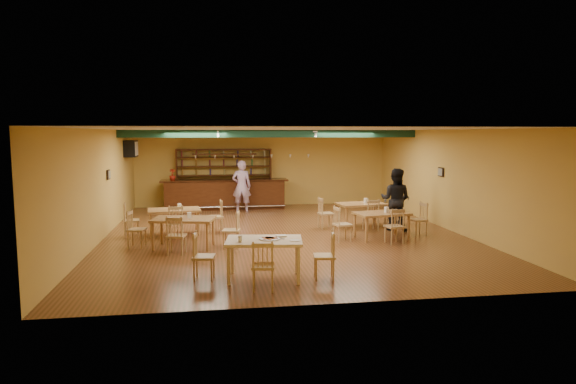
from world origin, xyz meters
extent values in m
plane|color=#553618|center=(0.00, 0.00, 0.00)|extent=(12.00, 12.00, 0.00)
cube|color=#103220|center=(0.00, 2.80, 2.87)|extent=(10.00, 0.30, 0.25)
cube|color=white|center=(-1.80, 3.40, 2.94)|extent=(0.05, 2.50, 0.05)
cube|color=white|center=(1.40, 3.40, 2.94)|extent=(0.05, 2.50, 0.05)
cube|color=white|center=(-4.80, 4.20, 2.35)|extent=(0.34, 0.70, 0.48)
cube|color=black|center=(-4.97, 1.00, 1.70)|extent=(0.04, 0.34, 0.28)
cube|color=black|center=(4.97, 0.50, 1.70)|extent=(0.04, 0.34, 0.28)
cube|color=#37170B|center=(-1.53, 5.15, 0.56)|extent=(4.79, 0.85, 1.13)
cube|color=#37170B|center=(-1.53, 5.78, 1.14)|extent=(3.70, 0.40, 2.28)
imported|color=#9A1C0E|center=(-3.47, 5.15, 1.34)|extent=(0.31, 0.31, 0.43)
cube|color=olive|center=(-3.10, 0.49, 0.37)|extent=(1.55, 1.04, 0.73)
cube|color=olive|center=(2.57, 0.89, 0.36)|extent=(1.55, 1.05, 0.72)
cube|color=olive|center=(-2.75, -1.30, 0.38)|extent=(1.67, 1.19, 0.76)
cube|color=olive|center=(2.58, -0.96, 0.36)|extent=(1.57, 1.10, 0.72)
cube|color=#C9AE86|center=(-1.03, -4.34, 0.40)|extent=(1.61, 1.15, 0.80)
cylinder|color=silver|center=(-0.92, -4.34, 0.81)|extent=(0.47, 0.47, 0.01)
cylinder|color=#EAE5C6|center=(-1.51, -4.50, 0.85)|extent=(0.08, 0.08, 0.11)
cube|color=white|center=(-0.66, -4.13, 0.81)|extent=(0.21, 0.16, 0.03)
cube|color=silver|center=(-0.76, -4.29, 0.82)|extent=(0.29, 0.29, 0.00)
cylinder|color=white|center=(-0.44, -4.56, 0.81)|extent=(0.25, 0.25, 0.01)
imported|color=#864BA4|center=(-0.94, 4.33, 0.95)|extent=(0.73, 0.52, 1.90)
imported|color=black|center=(3.37, 0.09, 0.93)|extent=(1.14, 1.08, 1.86)
imported|color=gray|center=(3.78, 1.04, 0.79)|extent=(1.00, 0.62, 1.58)
camera|label=1|loc=(-2.05, -14.09, 2.89)|focal=31.43mm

